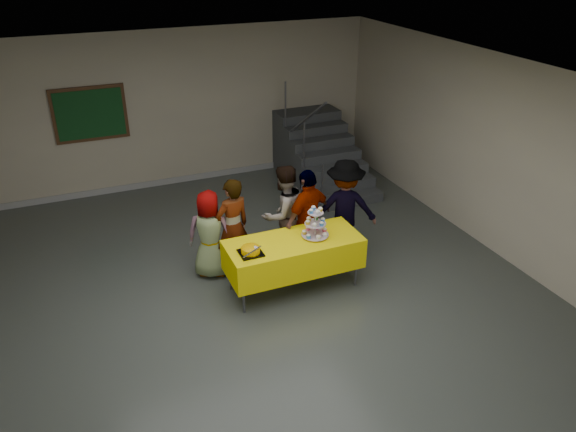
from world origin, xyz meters
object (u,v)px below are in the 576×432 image
at_px(schoolchild_d, 308,218).
at_px(staircase, 318,155).
at_px(schoolchild_b, 233,227).
at_px(noticeboard, 90,114).
at_px(schoolchild_a, 210,234).
at_px(schoolchild_c, 284,214).
at_px(bake_table, 294,254).
at_px(cupcake_stand, 315,225).
at_px(bear_cake, 251,250).
at_px(schoolchild_e, 344,208).

height_order(schoolchild_d, staircase, staircase).
xyz_separation_m(schoolchild_b, noticeboard, (-1.51, 3.61, 0.85)).
bearing_deg(schoolchild_a, schoolchild_c, -155.55).
bearing_deg(bake_table, noticeboard, 116.46).
xyz_separation_m(cupcake_stand, schoolchild_d, (0.14, 0.53, -0.17)).
distance_m(schoolchild_b, schoolchild_c, 0.82).
bearing_deg(staircase, cupcake_stand, -116.12).
distance_m(bear_cake, schoolchild_e, 1.90).
bearing_deg(schoolchild_e, cupcake_stand, 60.96).
bearing_deg(staircase, noticeboard, 168.72).
relative_size(cupcake_stand, schoolchild_e, 0.29).
distance_m(cupcake_stand, schoolchild_d, 0.58).
relative_size(schoolchild_b, schoolchild_d, 0.97).
height_order(cupcake_stand, schoolchild_e, schoolchild_e).
bearing_deg(schoolchild_d, bake_table, 25.79).
distance_m(bake_table, schoolchild_c, 0.83).
relative_size(schoolchild_d, schoolchild_e, 0.99).
height_order(bake_table, schoolchild_d, schoolchild_d).
bearing_deg(staircase, schoolchild_d, -117.98).
relative_size(schoolchild_a, schoolchild_b, 0.89).
bearing_deg(cupcake_stand, schoolchild_e, 38.02).
bearing_deg(bear_cake, staircase, 53.16).
bearing_deg(bake_table, schoolchild_d, 48.69).
xyz_separation_m(cupcake_stand, schoolchild_e, (0.79, 0.62, -0.17)).
relative_size(bake_table, staircase, 0.78).
bearing_deg(schoolchild_e, schoolchild_a, 17.75).
height_order(bear_cake, schoolchild_b, schoolchild_b).
height_order(bear_cake, schoolchild_a, schoolchild_a).
bearing_deg(schoolchild_e, schoolchild_d, 30.22).
bearing_deg(bear_cake, noticeboard, 108.61).
height_order(schoolchild_c, schoolchild_d, schoolchild_c).
relative_size(schoolchild_b, noticeboard, 1.15).
height_order(cupcake_stand, schoolchild_c, schoolchild_c).
relative_size(bake_table, schoolchild_e, 1.21).
distance_m(schoolchild_a, noticeboard, 3.84).
bearing_deg(schoolchild_d, bear_cake, 6.45).
bearing_deg(schoolchild_c, cupcake_stand, 85.27).
xyz_separation_m(schoolchild_c, schoolchild_e, (0.93, -0.18, 0.01)).
bearing_deg(bear_cake, schoolchild_a, 109.06).
xyz_separation_m(schoolchild_e, noticeboard, (-3.26, 3.72, 0.82)).
bearing_deg(schoolchild_c, schoolchild_b, -10.91).
bearing_deg(schoolchild_c, bake_table, 62.45).
bearing_deg(bake_table, schoolchild_a, 140.82).
bearing_deg(staircase, schoolchild_e, -107.87).
height_order(schoolchild_b, schoolchild_e, schoolchild_e).
xyz_separation_m(bear_cake, noticeboard, (-1.49, 4.44, 0.77)).
relative_size(cupcake_stand, schoolchild_c, 0.29).
bearing_deg(schoolchild_c, schoolchild_a, -15.65).
relative_size(bear_cake, schoolchild_e, 0.23).
distance_m(bake_table, cupcake_stand, 0.50).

